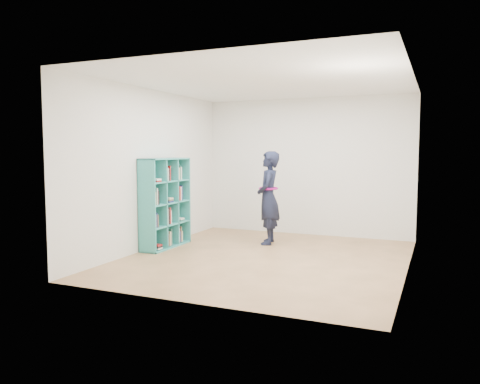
% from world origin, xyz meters
% --- Properties ---
extents(floor, '(4.50, 4.50, 0.00)m').
position_xyz_m(floor, '(0.00, 0.00, 0.00)').
color(floor, olive).
rests_on(floor, ground).
extents(ceiling, '(4.50, 4.50, 0.00)m').
position_xyz_m(ceiling, '(0.00, 0.00, 2.60)').
color(ceiling, white).
rests_on(ceiling, wall_back).
extents(wall_left, '(0.02, 4.50, 2.60)m').
position_xyz_m(wall_left, '(-2.00, 0.00, 1.30)').
color(wall_left, silver).
rests_on(wall_left, floor).
extents(wall_right, '(0.02, 4.50, 2.60)m').
position_xyz_m(wall_right, '(2.00, 0.00, 1.30)').
color(wall_right, silver).
rests_on(wall_right, floor).
extents(wall_back, '(4.00, 0.02, 2.60)m').
position_xyz_m(wall_back, '(0.00, 2.25, 1.30)').
color(wall_back, silver).
rests_on(wall_back, floor).
extents(wall_front, '(4.00, 0.02, 2.60)m').
position_xyz_m(wall_front, '(0.00, -2.25, 1.30)').
color(wall_front, silver).
rests_on(wall_front, floor).
extents(bookshelf, '(0.33, 1.11, 1.49)m').
position_xyz_m(bookshelf, '(-1.85, 0.14, 0.72)').
color(bookshelf, teal).
rests_on(bookshelf, floor).
extents(person, '(0.51, 0.66, 1.60)m').
position_xyz_m(person, '(-0.35, 1.08, 0.80)').
color(person, black).
rests_on(person, floor).
extents(smartphone, '(0.07, 0.10, 0.14)m').
position_xyz_m(smartphone, '(-0.51, 1.11, 0.91)').
color(smartphone, silver).
rests_on(smartphone, person).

